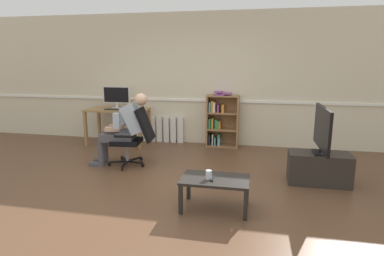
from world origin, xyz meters
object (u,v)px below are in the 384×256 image
at_px(imac_monitor, 116,96).
at_px(bookshelf, 220,121).
at_px(office_chair, 135,135).
at_px(coffee_table, 215,182).
at_px(computer_desk, 118,114).
at_px(computer_mouse, 129,109).
at_px(tv_screen, 322,129).
at_px(drinking_glass, 209,175).
at_px(person_seated, 124,127).
at_px(keyboard, 114,109).
at_px(tv_stand, 319,168).
at_px(radiator, 163,129).
at_px(spare_remote, 213,179).

xyz_separation_m(imac_monitor, bookshelf, (2.16, 0.21, -0.49)).
bearing_deg(office_chair, coffee_table, 42.04).
height_order(computer_desk, coffee_table, computer_desk).
bearing_deg(computer_mouse, tv_screen, -21.36).
bearing_deg(drinking_glass, person_seated, 140.13).
height_order(bookshelf, person_seated, person_seated).
height_order(keyboard, tv_screen, tv_screen).
height_order(tv_stand, tv_screen, tv_screen).
height_order(bookshelf, coffee_table, bookshelf).
relative_size(imac_monitor, tv_stand, 0.69).
bearing_deg(radiator, computer_mouse, -137.17).
xyz_separation_m(computer_mouse, tv_stand, (3.44, -1.34, -0.55)).
bearing_deg(imac_monitor, keyboard, -78.52).
bearing_deg(coffee_table, bookshelf, 95.62).
xyz_separation_m(radiator, drinking_glass, (1.46, -3.00, 0.16)).
bearing_deg(bookshelf, person_seated, -132.62).
distance_m(bookshelf, tv_stand, 2.42).
distance_m(computer_mouse, office_chair, 1.27).
height_order(bookshelf, office_chair, bookshelf).
bearing_deg(imac_monitor, computer_desk, -60.84).
xyz_separation_m(coffee_table, spare_remote, (-0.02, -0.04, 0.06)).
xyz_separation_m(computer_desk, coffee_table, (2.40, -2.57, -0.32)).
distance_m(imac_monitor, spare_remote, 3.67).
distance_m(keyboard, radiator, 1.12).
relative_size(tv_stand, coffee_table, 1.07).
bearing_deg(keyboard, computer_desk, 90.39).
distance_m(person_seated, tv_stand, 3.09).
xyz_separation_m(computer_mouse, spare_remote, (2.06, -2.49, -0.38)).
height_order(imac_monitor, office_chair, imac_monitor).
relative_size(coffee_table, drinking_glass, 7.43).
distance_m(computer_desk, drinking_glass, 3.50).
bearing_deg(person_seated, keyboard, -154.79).
height_order(computer_desk, radiator, computer_desk).
relative_size(computer_desk, computer_mouse, 12.49).
bearing_deg(drinking_glass, computer_desk, 131.63).
xyz_separation_m(imac_monitor, computer_mouse, (0.35, -0.20, -0.25)).
height_order(tv_screen, drinking_glass, tv_screen).
xyz_separation_m(computer_mouse, radiator, (0.55, 0.51, -0.50)).
relative_size(computer_desk, radiator, 1.39).
bearing_deg(computer_mouse, office_chair, -63.30).
distance_m(keyboard, coffee_table, 3.44).
height_order(imac_monitor, keyboard, imac_monitor).
distance_m(computer_mouse, coffee_table, 3.25).
relative_size(office_chair, coffee_table, 1.23).
xyz_separation_m(keyboard, spare_remote, (2.37, -2.47, -0.37)).
bearing_deg(person_seated, bookshelf, 130.68).
bearing_deg(drinking_glass, coffee_table, 30.24).
bearing_deg(person_seated, computer_mouse, -167.95).
bearing_deg(tv_stand, person_seated, 176.03).
relative_size(person_seated, tv_stand, 1.44).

